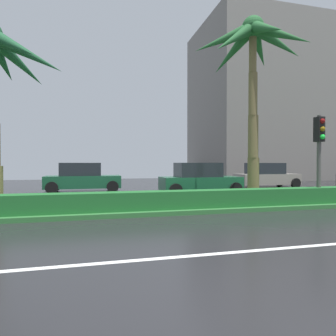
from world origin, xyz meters
TOP-DOWN VIEW (x-y plane):
  - ground_plane at (0.00, 9.00)m, footprint 90.00×42.00m
  - near_lane_divider_stripe at (0.00, 2.00)m, footprint 81.00×0.14m
  - median_strip at (0.00, 8.00)m, footprint 85.50×4.00m
  - median_hedge at (0.00, 6.60)m, footprint 76.50×0.70m
  - palm_tree_centre_left at (4.80, 7.97)m, footprint 4.97×4.72m
  - traffic_signal_median_right at (6.86, 6.56)m, footprint 0.28×0.43m
  - car_in_traffic_second at (-2.22, 15.13)m, footprint 4.30×2.02m
  - car_in_traffic_third at (3.97, 12.01)m, footprint 4.30×2.02m
  - car_in_traffic_fourth at (10.07, 15.11)m, footprint 4.30×2.02m
  - building_far_right at (18.79, 26.67)m, footprint 17.68×11.15m

SIDE VIEW (x-z plane):
  - ground_plane at x=0.00m, z-range -0.10..0.00m
  - near_lane_divider_stripe at x=0.00m, z-range 0.00..0.01m
  - median_strip at x=0.00m, z-range 0.00..0.15m
  - median_hedge at x=0.00m, z-range 0.15..0.75m
  - car_in_traffic_second at x=-2.22m, z-range -0.03..1.69m
  - car_in_traffic_third at x=3.97m, z-range -0.03..1.69m
  - car_in_traffic_fourth at x=10.07m, z-range -0.03..1.69m
  - traffic_signal_median_right at x=6.86m, z-range 0.79..4.19m
  - palm_tree_centre_left at x=4.80m, z-range 2.45..10.07m
  - building_far_right at x=18.79m, z-range 0.00..16.78m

